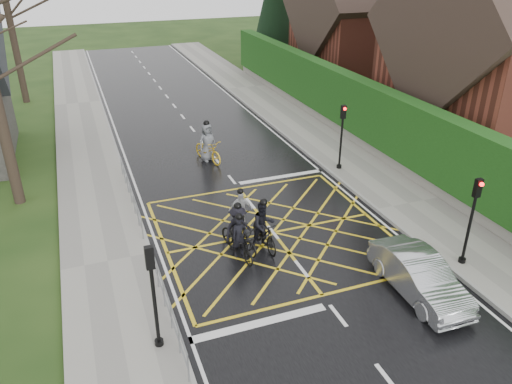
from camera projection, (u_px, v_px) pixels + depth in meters
ground at (273, 232)px, 18.67m from camera, size 120.00×120.00×0.00m
road at (273, 232)px, 18.67m from camera, size 9.00×80.00×0.01m
sidewalk_right at (408, 205)px, 20.52m from camera, size 3.00×80.00×0.15m
sidewalk_left at (108, 263)px, 16.76m from camera, size 3.00×80.00×0.15m
stone_wall at (367, 144)px, 25.98m from camera, size 0.50×38.00×0.70m
hedge at (371, 112)px, 25.20m from camera, size 0.90×38.00×2.80m
house_far at (368, 26)px, 36.46m from camera, size 9.80×8.80×10.30m
conifer at (275, 7)px, 41.65m from camera, size 4.60×4.60×10.00m
railing_south at (167, 299)px, 13.93m from camera, size 0.05×5.04×1.03m
railing_north at (130, 189)px, 20.22m from camera, size 0.05×6.04×1.03m
traffic_light_ne at (341, 138)px, 23.05m from camera, size 0.24×0.31×3.21m
traffic_light_se at (470, 223)px, 16.00m from camera, size 0.24×0.31×3.21m
traffic_light_sw at (154, 299)px, 12.56m from camera, size 0.24×0.31×3.21m
cyclist_rear at (240, 243)px, 16.98m from camera, size 0.91×1.79×1.66m
cyclist_back at (264, 229)px, 17.46m from camera, size 0.89×1.93×1.91m
cyclist_mid at (238, 233)px, 17.34m from camera, size 1.29×2.00×1.84m
cyclist_front at (241, 214)px, 18.69m from camera, size 0.94×1.71×1.65m
cyclist_lead at (208, 147)px, 24.58m from camera, size 1.38×2.27×2.08m
car at (419, 276)px, 15.15m from camera, size 1.46×3.92×1.28m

